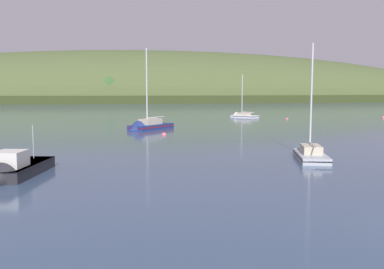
{
  "coord_description": "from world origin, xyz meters",
  "views": [
    {
      "loc": [
        -14.49,
        -12.04,
        5.71
      ],
      "look_at": [
        -4.48,
        25.49,
        1.59
      ],
      "focal_mm": 38.49,
      "sensor_mm": 36.0,
      "label": 1
    }
  ],
  "objects": [
    {
      "name": "fishing_boat_moored",
      "position": [
        -18.91,
        17.06,
        0.39
      ],
      "size": [
        4.2,
        7.18,
        4.12
      ],
      "rotation": [
        0.0,
        0.0,
        4.42
      ],
      "color": "#232328",
      "rests_on": "ground"
    },
    {
      "name": "sailboat_near_mooring",
      "position": [
        4.17,
        18.93,
        0.13
      ],
      "size": [
        4.5,
        7.04,
        10.75
      ],
      "rotation": [
        0.0,
        0.0,
        1.19
      ],
      "color": "#ADB2BC",
      "rests_on": "ground"
    },
    {
      "name": "mooring_buoy_midchannel",
      "position": [
        47.29,
        61.69,
        0.0
      ],
      "size": [
        0.79,
        0.79,
        0.87
      ],
      "color": "#E06675",
      "rests_on": "ground"
    },
    {
      "name": "far_shoreline_hill",
      "position": [
        28.23,
        231.33,
        0.1
      ],
      "size": [
        513.53,
        142.37,
        58.8
      ],
      "rotation": [
        0.0,
        0.0,
        -0.07
      ],
      "color": "#35401E",
      "rests_on": "ground"
    },
    {
      "name": "sailboat_midwater_white",
      "position": [
        18.64,
        70.86,
        0.12
      ],
      "size": [
        5.57,
        6.66,
        10.27
      ],
      "rotation": [
        0.0,
        0.0,
        2.17
      ],
      "color": "white",
      "rests_on": "ground"
    },
    {
      "name": "sailboat_outer_reach",
      "position": [
        -5.34,
        48.38,
        0.27
      ],
      "size": [
        8.3,
        7.81,
        13.2
      ],
      "rotation": [
        0.0,
        0.0,
        3.87
      ],
      "color": "navy",
      "rests_on": "ground"
    },
    {
      "name": "mooring_buoy_far_upstream",
      "position": [
        -4.3,
        40.3,
        0.0
      ],
      "size": [
        0.67,
        0.67,
        0.75
      ],
      "color": "#E06675",
      "rests_on": "ground"
    },
    {
      "name": "mooring_buoy_off_fishing_boat",
      "position": [
        25.59,
        63.51,
        0.0
      ],
      "size": [
        0.59,
        0.59,
        0.67
      ],
      "color": "#E06675",
      "rests_on": "ground"
    }
  ]
}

